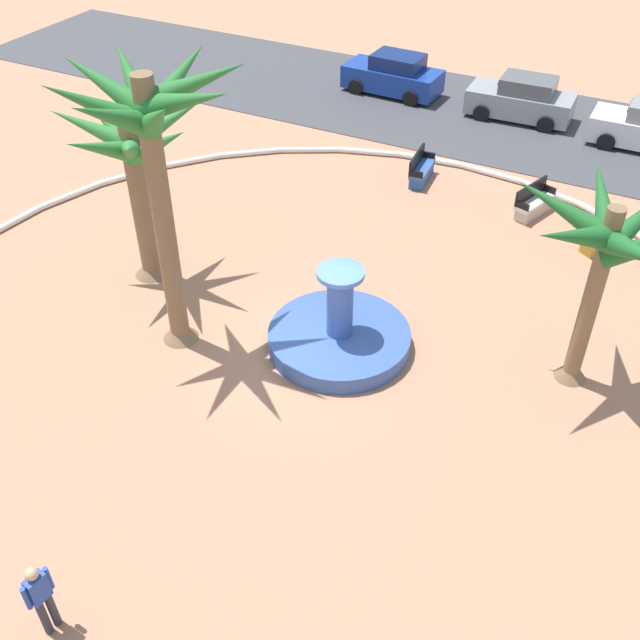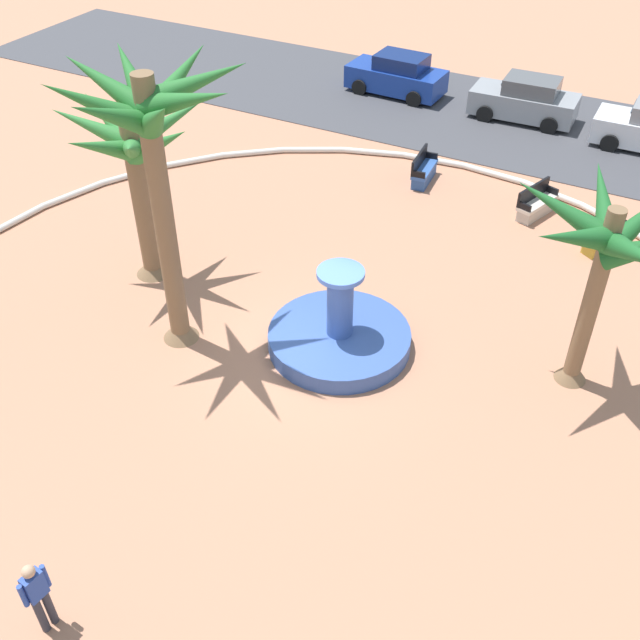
{
  "view_description": "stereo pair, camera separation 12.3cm",
  "coord_description": "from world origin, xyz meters",
  "px_view_note": "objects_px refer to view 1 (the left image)",
  "views": [
    {
      "loc": [
        6.48,
        -12.05,
        12.01
      ],
      "look_at": [
        0.14,
        0.18,
        1.0
      ],
      "focal_mm": 41.65,
      "sensor_mm": 36.0,
      "label": 1
    },
    {
      "loc": [
        6.58,
        -11.99,
        12.01
      ],
      "look_at": [
        0.14,
        0.18,
        1.0
      ],
      "focal_mm": 41.65,
      "sensor_mm": 36.0,
      "label": 2
    }
  ],
  "objects_px": {
    "bench_southeast": "(534,204)",
    "palm_tree_near_fountain": "(607,245)",
    "bench_north": "(421,171)",
    "parked_car_second": "(521,100)",
    "palm_tree_mid_plaza": "(133,157)",
    "person_cyclist_helmet": "(41,596)",
    "palm_tree_by_curb": "(151,139)",
    "parked_car_leftmost": "(393,75)",
    "fountain": "(339,336)",
    "bench_west": "(604,238)"
  },
  "relations": [
    {
      "from": "bench_southeast",
      "to": "palm_tree_near_fountain",
      "type": "bearing_deg",
      "value": -68.53
    },
    {
      "from": "bench_north",
      "to": "parked_car_second",
      "type": "bearing_deg",
      "value": 76.66
    },
    {
      "from": "palm_tree_mid_plaza",
      "to": "person_cyclist_helmet",
      "type": "distance_m",
      "value": 10.82
    },
    {
      "from": "palm_tree_by_curb",
      "to": "parked_car_leftmost",
      "type": "distance_m",
      "value": 17.83
    },
    {
      "from": "bench_southeast",
      "to": "parked_car_second",
      "type": "relative_size",
      "value": 0.41
    },
    {
      "from": "fountain",
      "to": "parked_car_leftmost",
      "type": "bearing_deg",
      "value": 108.46
    },
    {
      "from": "bench_north",
      "to": "bench_southeast",
      "type": "xyz_separation_m",
      "value": [
        3.95,
        -0.46,
        0.0
      ]
    },
    {
      "from": "parked_car_leftmost",
      "to": "person_cyclist_helmet",
      "type": "bearing_deg",
      "value": -80.37
    },
    {
      "from": "palm_tree_near_fountain",
      "to": "palm_tree_mid_plaza",
      "type": "relative_size",
      "value": 0.98
    },
    {
      "from": "person_cyclist_helmet",
      "to": "bench_southeast",
      "type": "bearing_deg",
      "value": 78.18
    },
    {
      "from": "parked_car_leftmost",
      "to": "palm_tree_by_curb",
      "type": "bearing_deg",
      "value": -84.86
    },
    {
      "from": "person_cyclist_helmet",
      "to": "bench_west",
      "type": "bearing_deg",
      "value": 69.99
    },
    {
      "from": "palm_tree_mid_plaza",
      "to": "parked_car_leftmost",
      "type": "bearing_deg",
      "value": 86.93
    },
    {
      "from": "parked_car_leftmost",
      "to": "palm_tree_mid_plaza",
      "type": "bearing_deg",
      "value": -93.07
    },
    {
      "from": "fountain",
      "to": "parked_car_leftmost",
      "type": "height_order",
      "value": "fountain"
    },
    {
      "from": "bench_west",
      "to": "parked_car_leftmost",
      "type": "distance_m",
      "value": 12.96
    },
    {
      "from": "fountain",
      "to": "parked_car_second",
      "type": "bearing_deg",
      "value": 89.31
    },
    {
      "from": "bench_southeast",
      "to": "parked_car_leftmost",
      "type": "xyz_separation_m",
      "value": [
        -7.8,
        7.09,
        0.43
      ]
    },
    {
      "from": "bench_north",
      "to": "bench_west",
      "type": "bearing_deg",
      "value": -12.82
    },
    {
      "from": "bench_west",
      "to": "bench_southeast",
      "type": "height_order",
      "value": "same"
    },
    {
      "from": "bench_southeast",
      "to": "fountain",
      "type": "bearing_deg",
      "value": -106.81
    },
    {
      "from": "palm_tree_near_fountain",
      "to": "palm_tree_mid_plaza",
      "type": "bearing_deg",
      "value": -174.25
    },
    {
      "from": "palm_tree_by_curb",
      "to": "person_cyclist_helmet",
      "type": "xyz_separation_m",
      "value": [
        2.61,
        -7.33,
        -4.41
      ]
    },
    {
      "from": "fountain",
      "to": "parked_car_second",
      "type": "height_order",
      "value": "fountain"
    },
    {
      "from": "bench_west",
      "to": "bench_north",
      "type": "relative_size",
      "value": 0.98
    },
    {
      "from": "palm_tree_near_fountain",
      "to": "palm_tree_mid_plaza",
      "type": "height_order",
      "value": "palm_tree_mid_plaza"
    },
    {
      "from": "bench_southeast",
      "to": "bench_west",
      "type": "bearing_deg",
      "value": -22.62
    },
    {
      "from": "palm_tree_mid_plaza",
      "to": "person_cyclist_helmet",
      "type": "bearing_deg",
      "value": -61.69
    },
    {
      "from": "palm_tree_by_curb",
      "to": "palm_tree_mid_plaza",
      "type": "xyz_separation_m",
      "value": [
        -2.36,
        1.91,
        -1.79
      ]
    },
    {
      "from": "bench_southeast",
      "to": "person_cyclist_helmet",
      "type": "relative_size",
      "value": 0.98
    },
    {
      "from": "fountain",
      "to": "palm_tree_by_curb",
      "type": "height_order",
      "value": "palm_tree_by_curb"
    },
    {
      "from": "palm_tree_near_fountain",
      "to": "bench_west",
      "type": "xyz_separation_m",
      "value": [
        -0.42,
        6.05,
        -3.33
      ]
    },
    {
      "from": "palm_tree_mid_plaza",
      "to": "bench_west",
      "type": "xyz_separation_m",
      "value": [
        10.96,
        7.19,
        -3.23
      ]
    },
    {
      "from": "person_cyclist_helmet",
      "to": "parked_car_leftmost",
      "type": "bearing_deg",
      "value": 99.63
    },
    {
      "from": "palm_tree_near_fountain",
      "to": "palm_tree_by_curb",
      "type": "xyz_separation_m",
      "value": [
        -9.02,
        -3.06,
        1.68
      ]
    },
    {
      "from": "fountain",
      "to": "bench_north",
      "type": "xyz_separation_m",
      "value": [
        -1.37,
        9.0,
        0.03
      ]
    },
    {
      "from": "palm_tree_near_fountain",
      "to": "parked_car_second",
      "type": "distance_m",
      "value": 15.23
    },
    {
      "from": "parked_car_leftmost",
      "to": "bench_southeast",
      "type": "bearing_deg",
      "value": -42.25
    },
    {
      "from": "bench_north",
      "to": "bench_southeast",
      "type": "relative_size",
      "value": 0.98
    },
    {
      "from": "palm_tree_mid_plaza",
      "to": "person_cyclist_helmet",
      "type": "height_order",
      "value": "palm_tree_mid_plaza"
    },
    {
      "from": "palm_tree_mid_plaza",
      "to": "bench_west",
      "type": "height_order",
      "value": "palm_tree_mid_plaza"
    },
    {
      "from": "parked_car_leftmost",
      "to": "parked_car_second",
      "type": "bearing_deg",
      "value": -0.82
    },
    {
      "from": "fountain",
      "to": "bench_west",
      "type": "distance_m",
      "value": 9.03
    },
    {
      "from": "palm_tree_near_fountain",
      "to": "palm_tree_by_curb",
      "type": "distance_m",
      "value": 9.67
    },
    {
      "from": "person_cyclist_helmet",
      "to": "parked_car_second",
      "type": "relative_size",
      "value": 0.42
    },
    {
      "from": "bench_west",
      "to": "bench_north",
      "type": "height_order",
      "value": "same"
    },
    {
      "from": "palm_tree_mid_plaza",
      "to": "bench_southeast",
      "type": "distance_m",
      "value": 12.31
    },
    {
      "from": "fountain",
      "to": "bench_southeast",
      "type": "height_order",
      "value": "fountain"
    },
    {
      "from": "fountain",
      "to": "bench_southeast",
      "type": "xyz_separation_m",
      "value": [
        2.58,
        8.54,
        0.03
      ]
    },
    {
      "from": "parked_car_leftmost",
      "to": "parked_car_second",
      "type": "distance_m",
      "value": 5.41
    }
  ]
}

